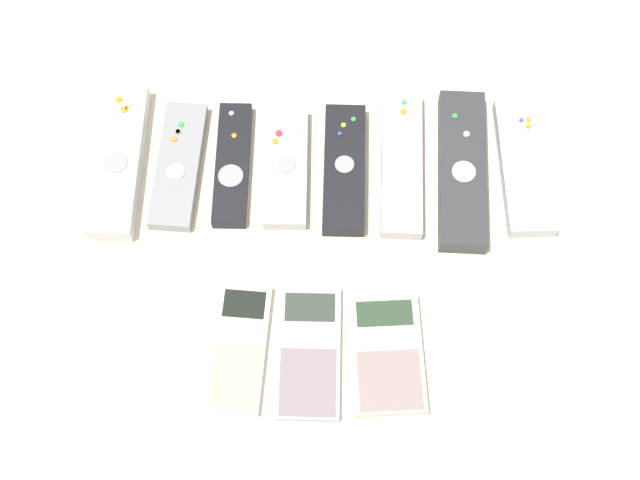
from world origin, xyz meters
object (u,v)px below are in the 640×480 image
(remote_3, at_px, (286,168))
(remote_4, at_px, (344,169))
(remote_0, at_px, (118,161))
(remote_5, at_px, (402,164))
(remote_6, at_px, (462,170))
(remote_2, at_px, (232,165))
(remote_7, at_px, (524,167))
(calculator_0, at_px, (239,348))
(calculator_1, at_px, (309,353))
(remote_1, at_px, (179,166))
(calculator_2, at_px, (387,355))

(remote_3, height_order, remote_4, remote_4)
(remote_0, xyz_separation_m, remote_3, (0.21, -0.00, -0.00))
(remote_5, bearing_deg, remote_6, -5.43)
(remote_2, height_order, remote_4, remote_4)
(remote_6, bearing_deg, remote_7, 8.09)
(remote_0, height_order, remote_4, remote_0)
(remote_3, bearing_deg, calculator_0, -101.69)
(remote_5, bearing_deg, calculator_1, -113.13)
(remote_1, height_order, remote_3, same)
(remote_3, relative_size, calculator_1, 1.04)
(remote_2, bearing_deg, remote_5, 1.26)
(remote_6, xyz_separation_m, calculator_2, (-0.10, -0.24, -0.01))
(remote_6, relative_size, calculator_1, 1.38)
(remote_1, xyz_separation_m, remote_3, (0.14, -0.00, 0.00))
(remote_5, height_order, remote_7, same)
(remote_0, relative_size, calculator_2, 1.45)
(remote_4, xyz_separation_m, calculator_0, (-0.12, -0.23, -0.00))
(calculator_0, relative_size, calculator_1, 1.00)
(remote_4, distance_m, calculator_0, 0.26)
(remote_0, height_order, remote_3, remote_0)
(remote_4, bearing_deg, remote_6, 0.42)
(remote_2, xyz_separation_m, remote_3, (0.07, -0.00, 0.00))
(remote_6, relative_size, calculator_2, 1.49)
(remote_4, height_order, remote_7, remote_4)
(remote_1, xyz_separation_m, calculator_0, (0.09, -0.24, -0.00))
(remote_3, height_order, calculator_2, remote_3)
(remote_1, distance_m, calculator_0, 0.25)
(remote_5, relative_size, calculator_0, 1.27)
(remote_0, distance_m, remote_6, 0.43)
(remote_3, xyz_separation_m, calculator_1, (0.03, -0.24, -0.00))
(remote_1, distance_m, remote_4, 0.21)
(calculator_2, bearing_deg, remote_3, 113.65)
(remote_7, height_order, calculator_0, remote_7)
(remote_2, height_order, remote_7, remote_7)
(remote_5, xyz_separation_m, remote_7, (0.15, 0.00, -0.00))
(remote_7, distance_m, calculator_0, 0.42)
(remote_1, bearing_deg, remote_0, -179.06)
(remote_6, relative_size, calculator_0, 1.38)
(remote_3, bearing_deg, calculator_2, -63.06)
(remote_3, distance_m, calculator_2, 0.27)
(remote_4, bearing_deg, calculator_2, -77.29)
(remote_1, distance_m, remote_2, 0.07)
(remote_4, distance_m, remote_6, 0.15)
(remote_5, relative_size, calculator_1, 1.27)
(remote_1, relative_size, remote_7, 0.94)
(remote_4, xyz_separation_m, remote_7, (0.23, 0.01, -0.00))
(remote_4, distance_m, calculator_2, 0.24)
(remote_7, xyz_separation_m, calculator_0, (-0.35, -0.24, -0.00))
(remote_7, xyz_separation_m, calculator_2, (-0.17, -0.25, -0.00))
(remote_7, bearing_deg, calculator_2, -127.97)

